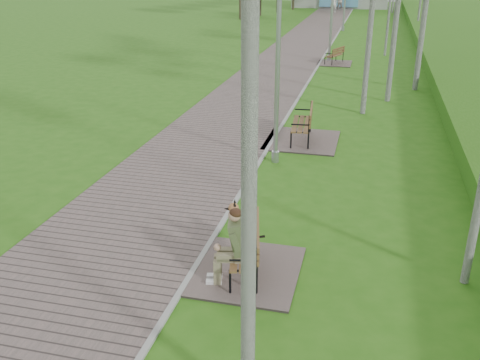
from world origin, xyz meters
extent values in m
plane|color=#2C6714|center=(0.00, 0.00, 0.00)|extent=(120.00, 120.00, 0.00)
cube|color=#655752|center=(-1.75, 21.50, 0.02)|extent=(3.50, 67.00, 0.04)
cube|color=#999993|center=(0.00, 21.50, 0.03)|extent=(0.10, 67.00, 0.05)
cube|color=#655752|center=(0.88, -3.30, 0.02)|extent=(1.80, 2.00, 0.04)
cube|color=brown|center=(0.83, -3.30, 0.45)|extent=(0.76, 1.56, 0.04)
cube|color=brown|center=(1.07, -3.25, 0.72)|extent=(0.37, 1.47, 0.33)
cube|color=#655752|center=(0.84, 3.98, 0.02)|extent=(2.06, 2.29, 0.04)
cube|color=brown|center=(0.79, 3.98, 0.52)|extent=(0.67, 1.76, 0.05)
cube|color=brown|center=(1.06, 4.01, 0.83)|extent=(0.20, 1.72, 0.38)
cube|color=#655752|center=(0.73, 16.73, 0.02)|extent=(1.67, 1.86, 0.04)
cube|color=brown|center=(0.68, 16.73, 0.42)|extent=(0.88, 1.45, 0.04)
cube|color=brown|center=(0.89, 16.65, 0.67)|extent=(0.52, 1.32, 0.31)
cylinder|color=#9B9EA3|center=(0.38, 2.09, 0.15)|extent=(0.20, 0.20, 0.29)
cylinder|color=#9B9EA3|center=(0.38, 2.09, 2.45)|extent=(0.12, 0.12, 4.90)
cylinder|color=#9B9EA3|center=(0.39, 17.33, 0.16)|extent=(0.21, 0.21, 0.31)
cylinder|color=#9B9EA3|center=(0.39, 17.33, 2.62)|extent=(0.13, 0.13, 5.23)
cylinder|color=#9B9EA3|center=(0.22, 30.20, 0.17)|extent=(0.22, 0.22, 0.34)
cylinder|color=#9B9EA3|center=(0.38, 48.95, 0.14)|extent=(0.19, 0.19, 0.28)
imported|color=silver|center=(-1.66, 43.78, 0.97)|extent=(0.83, 0.70, 1.93)
imported|color=#9F948B|center=(-1.33, 46.55, 0.96)|extent=(1.06, 0.89, 1.92)
camera|label=1|loc=(2.69, -10.97, 5.00)|focal=40.00mm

